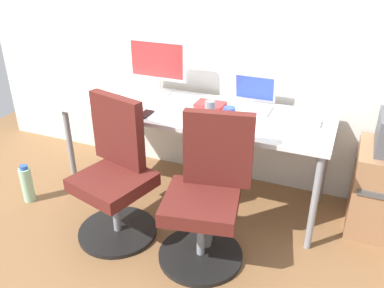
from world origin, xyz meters
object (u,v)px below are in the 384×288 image
(water_bottle_on_floor, at_px, (27,184))
(coffee_mug, at_px, (229,114))
(desktop_monitor, at_px, (158,63))
(open_laptop, at_px, (251,100))
(office_chair_right, at_px, (207,197))
(office_chair_left, at_px, (116,176))

(water_bottle_on_floor, height_order, coffee_mug, coffee_mug)
(desktop_monitor, distance_m, open_laptop, 0.78)
(water_bottle_on_floor, bearing_deg, office_chair_right, -0.57)
(office_chair_left, height_order, water_bottle_on_floor, office_chair_left)
(open_laptop, bearing_deg, desktop_monitor, -179.36)
(office_chair_left, relative_size, open_laptop, 3.03)
(office_chair_right, relative_size, desktop_monitor, 1.96)
(water_bottle_on_floor, distance_m, open_laptop, 1.82)
(office_chair_left, xyz_separation_m, water_bottle_on_floor, (-0.83, 0.02, -0.28))
(desktop_monitor, distance_m, coffee_mug, 0.76)
(office_chair_left, bearing_deg, desktop_monitor, 94.83)
(coffee_mug, bearing_deg, office_chair_right, -86.19)
(desktop_monitor, bearing_deg, office_chair_left, -85.17)
(water_bottle_on_floor, bearing_deg, open_laptop, 27.26)
(office_chair_left, xyz_separation_m, desktop_monitor, (-0.07, 0.79, 0.55))
(office_chair_right, relative_size, coffee_mug, 10.22)
(office_chair_right, bearing_deg, water_bottle_on_floor, 179.43)
(office_chair_left, bearing_deg, open_laptop, 49.31)
(water_bottle_on_floor, bearing_deg, office_chair_left, -1.07)
(office_chair_right, relative_size, open_laptop, 3.03)
(office_chair_left, height_order, open_laptop, open_laptop)
(office_chair_right, height_order, open_laptop, open_laptop)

